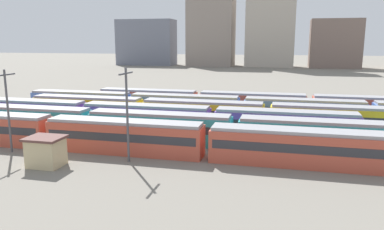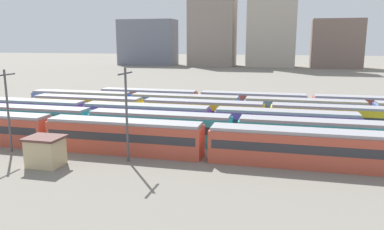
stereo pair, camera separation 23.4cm
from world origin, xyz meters
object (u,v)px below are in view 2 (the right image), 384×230
object	(u,v)px
train_track_3	(267,116)
catenary_pole_0	(127,110)
train_track_1	(235,131)
catenary_pole_2	(8,107)
signal_hut	(45,151)
train_track_0	(124,136)
train_track_4	(304,111)
train_track_2	(146,117)

from	to	relation	value
train_track_3	catenary_pole_0	xyz separation A→B (m)	(-13.46, -18.51, 3.56)
train_track_1	catenary_pole_2	world-z (taller)	catenary_pole_2
signal_hut	catenary_pole_0	bearing A→B (deg)	23.63
train_track_3	signal_hut	size ratio (longest dim) A/B	20.75
catenary_pole_2	signal_hut	xyz separation A→B (m)	(6.80, -3.34, -3.68)
train_track_0	train_track_4	distance (m)	29.15
train_track_2	train_track_3	bearing A→B (deg)	17.56
train_track_3	signal_hut	world-z (taller)	train_track_3
train_track_3	train_track_4	bearing A→B (deg)	44.65
train_track_0	catenary_pole_2	xyz separation A→B (m)	(-12.61, -2.85, 3.33)
train_track_0	train_track_2	world-z (taller)	same
catenary_pole_0	signal_hut	size ratio (longest dim) A/B	2.73
train_track_1	signal_hut	world-z (taller)	train_track_1
catenary_pole_0	catenary_pole_2	world-z (taller)	catenary_pole_0
catenary_pole_0	catenary_pole_2	xyz separation A→B (m)	(-14.30, 0.06, -0.24)
train_track_4	train_track_2	bearing A→B (deg)	-154.38
train_track_1	train_track_3	xyz separation A→B (m)	(3.31, 10.40, 0.00)
train_track_0	train_track_1	size ratio (longest dim) A/B	0.75
train_track_1	catenary_pole_0	world-z (taller)	catenary_pole_0
train_track_1	catenary_pole_2	xyz separation A→B (m)	(-24.46, -8.05, 3.33)
train_track_0	train_track_2	xyz separation A→B (m)	(-1.27, 10.40, 0.00)
catenary_pole_2	train_track_0	bearing A→B (deg)	12.75
train_track_2	catenary_pole_2	distance (m)	17.76
train_track_0	train_track_1	world-z (taller)	same
train_track_3	catenary_pole_2	distance (m)	33.51
train_track_4	catenary_pole_0	xyz separation A→B (m)	(-18.73, -23.71, 3.56)
signal_hut	train_track_0	bearing A→B (deg)	46.88
catenary_pole_0	signal_hut	world-z (taller)	catenary_pole_0
train_track_0	train_track_3	distance (m)	21.75
train_track_3	catenary_pole_2	bearing A→B (deg)	-146.40
train_track_0	train_track_4	bearing A→B (deg)	45.52
train_track_0	train_track_3	size ratio (longest dim) A/B	0.75
train_track_0	train_track_1	distance (m)	12.94
train_track_4	catenary_pole_2	distance (m)	40.76
train_track_2	catenary_pole_2	size ratio (longest dim) A/B	5.95
train_track_1	train_track_4	xyz separation A→B (m)	(8.57, 15.60, 0.00)
train_track_3	catenary_pole_0	bearing A→B (deg)	-126.03
train_track_2	train_track_4	xyz separation A→B (m)	(21.69, 10.40, 0.00)
train_track_4	train_track_0	bearing A→B (deg)	-134.48
train_track_1	catenary_pole_0	distance (m)	13.48
catenary_pole_2	train_track_2	bearing A→B (deg)	49.44
train_track_1	train_track_2	distance (m)	14.11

